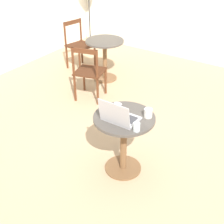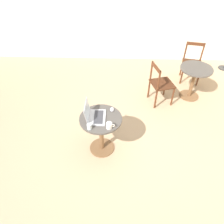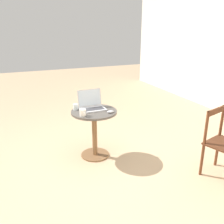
{
  "view_description": "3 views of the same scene",
  "coord_description": "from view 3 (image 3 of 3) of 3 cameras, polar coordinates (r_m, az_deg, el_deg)",
  "views": [
    {
      "loc": [
        -2.57,
        -1.39,
        2.44
      ],
      "look_at": [
        -0.18,
        0.22,
        0.64
      ],
      "focal_mm": 50.0,
      "sensor_mm": 36.0,
      "label": 1
    },
    {
      "loc": [
        -0.02,
        -2.36,
        2.93
      ],
      "look_at": [
        -0.11,
        0.25,
        0.61
      ],
      "focal_mm": 35.0,
      "sensor_mm": 36.0,
      "label": 2
    },
    {
      "loc": [
        2.87,
        -1.04,
        1.84
      ],
      "look_at": [
        -0.27,
        0.28,
        0.65
      ],
      "focal_mm": 40.0,
      "sensor_mm": 36.0,
      "label": 3
    }
  ],
  "objects": [
    {
      "name": "ground_plane",
      "position": [
        3.56,
        -2.54,
        -11.82
      ],
      "size": [
        16.0,
        16.0,
        0.0
      ],
      "primitive_type": "plane",
      "color": "tan"
    },
    {
      "name": "cafe_table_near",
      "position": [
        3.57,
        -4.06,
        -2.68
      ],
      "size": [
        0.65,
        0.65,
        0.7
      ],
      "color": "brown",
      "rests_on": "ground_plane"
    },
    {
      "name": "chair_mid_left",
      "position": [
        3.42,
        23.95,
        -6.61
      ],
      "size": [
        0.52,
        0.52,
        0.87
      ],
      "color": "#562D19",
      "rests_on": "ground_plane"
    },
    {
      "name": "laptop",
      "position": [
        3.57,
        -4.64,
        1.54
      ],
      "size": [
        0.29,
        0.35,
        0.26
      ],
      "color": "#B7B7BC",
      "rests_on": "cafe_table_near"
    },
    {
      "name": "mouse",
      "position": [
        3.41,
        -0.34,
        0.09
      ],
      "size": [
        0.06,
        0.1,
        0.03
      ],
      "color": "#B7B7BC",
      "rests_on": "cafe_table_near"
    },
    {
      "name": "mug",
      "position": [
        3.31,
        -6.68,
        -0.13
      ],
      "size": [
        0.12,
        0.09,
        0.09
      ],
      "color": "silver",
      "rests_on": "cafe_table_near"
    },
    {
      "name": "drinking_glass",
      "position": [
        3.56,
        -8.34,
        1.14
      ],
      "size": [
        0.07,
        0.07,
        0.09
      ],
      "color": "silver",
      "rests_on": "cafe_table_near"
    }
  ]
}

